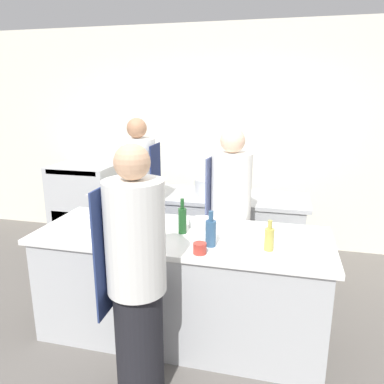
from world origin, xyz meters
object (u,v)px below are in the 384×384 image
object	(u,v)px
oven_range	(86,202)
chef_at_stove	(140,204)
chef_at_pass_far	(230,220)
bowl_mixing_large	(203,223)
stockpot	(208,186)
bottle_cooking_oil	(211,232)
bowl_prep_small	(93,222)
bottle_olive_oil	(182,220)
cup	(200,248)
bottle_vinegar	(269,238)
bottle_wine	(110,230)
chef_at_prep_near	(136,280)

from	to	relation	value
oven_range	chef_at_stove	xyz separation A→B (m)	(1.21, -1.01, 0.36)
oven_range	chef_at_pass_far	world-z (taller)	chef_at_pass_far
chef_at_pass_far	chef_at_stove	bearing A→B (deg)	86.04
bowl_mixing_large	stockpot	size ratio (longest dim) A/B	0.77
bottle_cooking_oil	stockpot	bearing A→B (deg)	102.27
bowl_prep_small	bottle_cooking_oil	bearing A→B (deg)	-9.91
chef_at_pass_far	bottle_olive_oil	world-z (taller)	chef_at_pass_far
bowl_mixing_large	cup	world-z (taller)	cup
chef_at_stove	bottle_vinegar	distance (m)	1.61
bowl_mixing_large	bottle_vinegar	bearing A→B (deg)	-33.34
bottle_wine	bowl_prep_small	xyz separation A→B (m)	(-0.31, 0.30, -0.06)
bowl_prep_small	cup	distance (m)	1.05
oven_range	bottle_olive_oil	world-z (taller)	bottle_olive_oil
bottle_olive_oil	stockpot	size ratio (longest dim) A/B	0.93
chef_at_prep_near	bowl_mixing_large	xyz separation A→B (m)	(0.22, 0.94, 0.07)
chef_at_prep_near	stockpot	bearing A→B (deg)	-2.89
bottle_cooking_oil	bowl_mixing_large	bearing A→B (deg)	110.25
oven_range	bottle_olive_oil	xyz separation A→B (m)	(1.86, -1.73, 0.49)
bottle_olive_oil	bottle_cooking_oil	bearing A→B (deg)	-36.75
chef_at_pass_far	bowl_mixing_large	size ratio (longest dim) A/B	7.13
chef_at_stove	bottle_cooking_oil	distance (m)	1.31
chef_at_stove	bottle_olive_oil	bearing A→B (deg)	39.34
chef_at_prep_near	bottle_wine	size ratio (longest dim) A/B	7.16
chef_at_prep_near	bottle_olive_oil	size ratio (longest dim) A/B	5.97
chef_at_prep_near	bowl_mixing_large	distance (m)	0.96
bowl_mixing_large	stockpot	distance (m)	1.03
oven_range	cup	bearing A→B (deg)	-45.12
bottle_cooking_oil	bowl_prep_small	bearing A→B (deg)	170.09
bottle_vinegar	stockpot	distance (m)	1.56
chef_at_pass_far	bowl_mixing_large	bearing A→B (deg)	159.11
chef_at_stove	bowl_prep_small	world-z (taller)	chef_at_stove
bottle_cooking_oil	bowl_prep_small	xyz separation A→B (m)	(-1.04, 0.18, -0.08)
chef_at_pass_far	bottle_cooking_oil	bearing A→B (deg)	-176.30
oven_range	bottle_vinegar	bearing A→B (deg)	-36.93
chef_at_pass_far	bottle_vinegar	bearing A→B (deg)	-145.75
chef_at_prep_near	chef_at_stove	bearing A→B (deg)	19.55
bowl_prep_small	oven_range	bearing A→B (deg)	121.65
bottle_vinegar	stockpot	world-z (taller)	bottle_vinegar
chef_at_stove	bottle_vinegar	xyz separation A→B (m)	(1.33, -0.90, 0.10)
bottle_olive_oil	bowl_prep_small	distance (m)	0.78
bowl_prep_small	bowl_mixing_large	bearing A→B (deg)	13.37
chef_at_prep_near	chef_at_stove	size ratio (longest dim) A/B	0.98
chef_at_stove	cup	size ratio (longest dim) A/B	18.45
bottle_cooking_oil	bowl_mixing_large	xyz separation A→B (m)	(-0.15, 0.40, -0.08)
chef_at_stove	bowl_mixing_large	world-z (taller)	chef_at_stove
chef_at_prep_near	stockpot	distance (m)	1.96
bottle_wine	bottle_vinegar	bearing A→B (deg)	6.93
chef_at_stove	chef_at_pass_far	size ratio (longest dim) A/B	1.03
chef_at_prep_near	cup	bearing A→B (deg)	-40.24
oven_range	cup	world-z (taller)	oven_range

